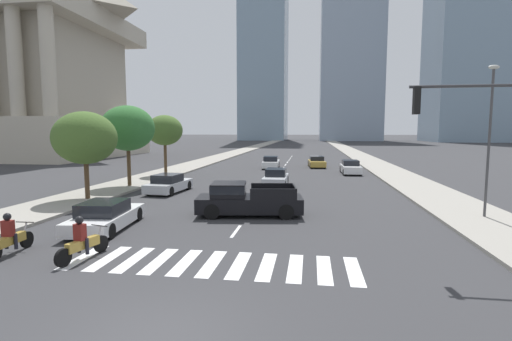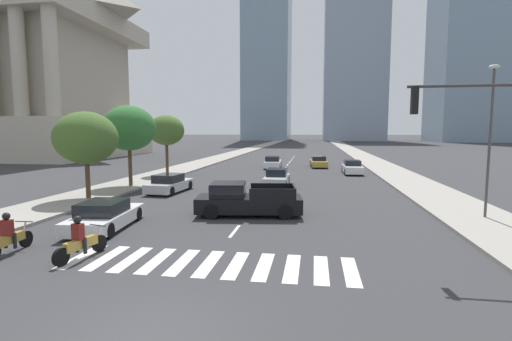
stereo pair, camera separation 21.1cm
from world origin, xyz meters
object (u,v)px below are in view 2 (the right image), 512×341
at_px(motorcycle_trailing, 10,237).
at_px(sedan_white_4, 273,163).
at_px(street_tree_third, 166,130).
at_px(pickup_truck, 244,199).
at_px(sedan_silver_1, 169,184).
at_px(sedan_white_2, 352,168).
at_px(street_tree_nearest, 86,138).
at_px(motorcycle_lead, 80,242).
at_px(traffic_signal_near, 488,133).
at_px(sedan_gold_0, 319,162).
at_px(sedan_white_5, 105,216).
at_px(street_tree_second, 129,128).
at_px(sedan_silver_3, 277,178).
at_px(street_lamp_east, 491,130).

xyz_separation_m(motorcycle_trailing, sedan_white_4, (5.80, 31.58, 0.05)).
distance_m(motorcycle_trailing, street_tree_third, 23.04).
relative_size(pickup_truck, sedan_silver_1, 1.25).
height_order(sedan_white_2, street_tree_nearest, street_tree_nearest).
height_order(motorcycle_lead, traffic_signal_near, traffic_signal_near).
distance_m(motorcycle_lead, sedan_gold_0, 34.81).
relative_size(pickup_truck, sedan_white_5, 1.18).
height_order(motorcycle_trailing, street_tree_second, street_tree_second).
relative_size(motorcycle_lead, motorcycle_trailing, 1.01).
distance_m(sedan_silver_3, street_tree_nearest, 13.80).
bearing_deg(traffic_signal_near, pickup_truck, -30.67).
relative_size(sedan_silver_1, sedan_white_4, 1.00).
distance_m(pickup_truck, street_tree_second, 13.53).
xyz_separation_m(pickup_truck, sedan_white_4, (-1.19, 24.35, -0.18)).
relative_size(sedan_silver_3, sedan_white_4, 0.97).
relative_size(sedan_silver_3, street_tree_second, 0.71).
bearing_deg(sedan_white_4, traffic_signal_near, -162.88).
xyz_separation_m(motorcycle_trailing, street_lamp_east, (18.71, 7.99, 3.76)).
distance_m(sedan_silver_1, street_lamp_east, 19.41).
distance_m(pickup_truck, sedan_white_2, 21.23).
distance_m(pickup_truck, street_tree_third, 18.73).
relative_size(sedan_white_4, street_lamp_east, 0.62).
xyz_separation_m(sedan_white_5, street_tree_second, (-4.72, 11.59, 3.90)).
height_order(sedan_white_4, street_tree_nearest, street_tree_nearest).
bearing_deg(sedan_white_2, street_tree_third, -76.57).
bearing_deg(sedan_white_4, sedan_white_2, -119.43).
relative_size(sedan_white_2, sedan_white_5, 0.91).
bearing_deg(traffic_signal_near, sedan_white_4, -70.98).
distance_m(sedan_white_2, street_lamp_east, 20.03).
height_order(sedan_silver_3, street_lamp_east, street_lamp_east).
bearing_deg(street_lamp_east, sedan_silver_3, 139.14).
xyz_separation_m(sedan_silver_1, street_lamp_east, (18.22, -5.56, 3.75)).
bearing_deg(sedan_white_4, motorcycle_trailing, 167.69).
relative_size(traffic_signal_near, street_tree_second, 0.99).
bearing_deg(motorcycle_lead, street_tree_third, 28.36).
distance_m(sedan_white_5, street_lamp_east, 18.20).
xyz_separation_m(motorcycle_trailing, sedan_white_5, (1.44, 3.65, -0.01)).
bearing_deg(sedan_white_2, street_tree_second, -57.27).
bearing_deg(street_lamp_east, traffic_signal_near, -113.48).
xyz_separation_m(sedan_gold_0, street_tree_third, (-14.30, -11.22, 3.73)).
bearing_deg(street_tree_second, motorcycle_lead, -68.47).
relative_size(sedan_silver_1, sedan_white_2, 1.04).
height_order(pickup_truck, street_tree_nearest, street_tree_nearest).
height_order(motorcycle_trailing, sedan_white_4, motorcycle_trailing).
bearing_deg(pickup_truck, street_tree_third, -63.48).
relative_size(sedan_white_4, traffic_signal_near, 0.74).
relative_size(pickup_truck, sedan_white_4, 1.25).
relative_size(pickup_truck, traffic_signal_near, 0.92).
bearing_deg(sedan_silver_1, street_tree_nearest, 140.21).
bearing_deg(pickup_truck, street_lamp_east, 176.33).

